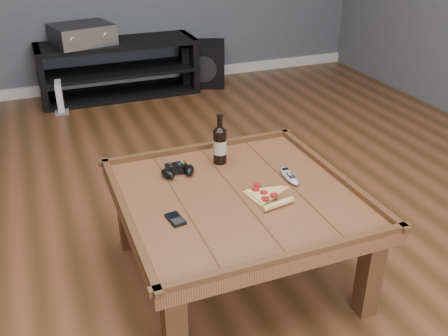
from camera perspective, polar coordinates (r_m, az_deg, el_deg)
name	(u,v)px	position (r m, az deg, el deg)	size (l,w,h in m)	color
ground	(236,275)	(2.42, 1.41, -12.14)	(6.00, 6.00, 0.00)	#432913
baseboard	(116,82)	(4.99, -12.24, 9.54)	(5.00, 0.02, 0.10)	silver
coffee_table	(237,205)	(2.19, 1.52, -4.28)	(1.03, 1.03, 0.48)	#532917
media_console	(119,69)	(4.70, -11.93, 10.99)	(1.40, 0.45, 0.50)	black
beer_bottle	(220,144)	(2.38, -0.47, 2.79)	(0.06, 0.06, 0.25)	black
game_controller	(178,170)	(2.31, -5.32, -0.24)	(0.18, 0.11, 0.05)	black
pizza_slice	(266,196)	(2.13, 4.80, -3.20)	(0.21, 0.29, 0.03)	#DBB15F
smartphone	(175,219)	(1.99, -5.57, -5.83)	(0.07, 0.10, 0.01)	black
remote_control	(289,176)	(2.30, 7.48, -0.89)	(0.07, 0.18, 0.03)	#9397A0
av_receiver	(82,34)	(4.58, -15.90, 14.48)	(0.56, 0.50, 0.17)	black
subwoofer	(204,64)	(4.96, -2.29, 11.84)	(0.51, 0.51, 0.40)	black
game_console	(60,98)	(4.47, -18.23, 7.58)	(0.13, 0.22, 0.26)	gray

